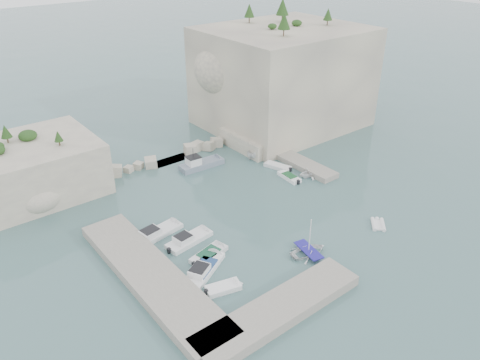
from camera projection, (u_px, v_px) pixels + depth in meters
ground at (270, 220)px, 57.69m from camera, size 400.00×400.00×0.00m
cliff_east at (283, 78)px, 82.02m from camera, size 26.00×22.00×17.00m
cliff_terrace at (257, 139)px, 76.59m from camera, size 8.00×10.00×2.50m
outcrop_west at (34, 168)px, 62.37m from camera, size 16.00×14.00×7.00m
quay_west at (151, 276)px, 47.48m from camera, size 5.00×24.00×1.10m
quay_south at (279, 310)px, 43.36m from camera, size 18.00×4.00×1.10m
ledge_east at (293, 159)px, 71.75m from camera, size 3.00×16.00×0.80m
breakwater at (171, 156)px, 71.99m from camera, size 28.00×3.00×1.40m
motorboat_a at (157, 235)px, 54.74m from camera, size 7.18×3.11×1.40m
motorboat_b at (189, 242)px, 53.61m from camera, size 6.41×2.84×1.40m
motorboat_c at (209, 256)px, 51.23m from camera, size 5.26×2.89×0.70m
motorboat_d at (204, 272)px, 48.96m from camera, size 7.06×5.16×1.40m
motorboat_e at (223, 290)px, 46.51m from camera, size 4.11×2.49×0.70m
rowboat at (308, 253)px, 51.69m from camera, size 4.75×3.77×0.88m
inflatable_dinghy at (378, 226)px, 56.49m from camera, size 2.99×2.94×0.44m
tender_east_a at (308, 177)px, 67.52m from camera, size 3.41×3.07×1.59m
tender_east_b at (289, 179)px, 67.04m from camera, size 1.80×4.34×0.70m
tender_east_c at (278, 168)px, 69.99m from camera, size 2.77×4.74×0.70m
tender_east_d at (261, 158)px, 72.88m from camera, size 4.90×3.34×1.77m
work_boat at (202, 167)px, 70.32m from camera, size 7.60×2.62×2.20m
rowboat_mast at (310, 235)px, 50.48m from camera, size 0.10×0.10×4.20m
vegetation at (256, 24)px, 75.67m from camera, size 53.48×13.88×13.40m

